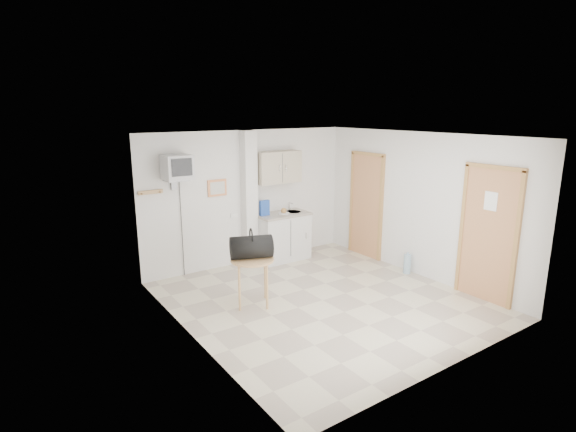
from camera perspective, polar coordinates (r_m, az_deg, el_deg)
ground at (r=7.06m, az=4.43°, el=-10.61°), size 4.50×4.50×0.00m
room_envelope at (r=6.80m, az=5.77°, el=2.06°), size 4.24×4.54×2.55m
kitchenette at (r=8.65m, az=-0.85°, el=-0.37°), size 1.03×0.58×2.10m
crt_television at (r=7.55m, az=-13.91°, el=5.93°), size 0.44×0.45×2.15m
round_table at (r=6.70m, az=-4.54°, el=-6.18°), size 0.65×0.65×0.72m
duffel_bag at (r=6.64m, az=-4.68°, el=-3.92°), size 0.69×0.53×0.46m
water_bottle at (r=8.34m, az=14.90°, el=-5.89°), size 0.13×0.13×0.39m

